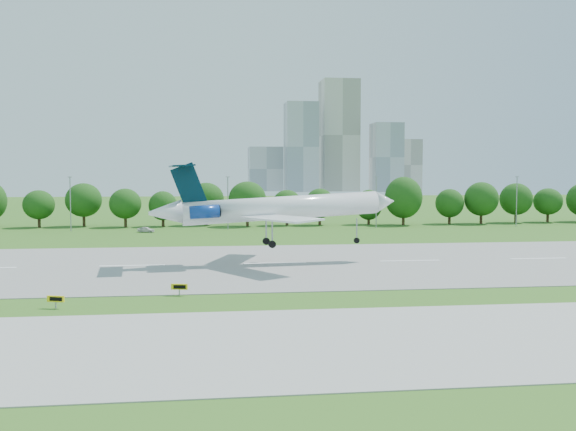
{
  "coord_description": "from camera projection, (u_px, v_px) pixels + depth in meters",
  "views": [
    {
      "loc": [
        10.67,
        -65.64,
        12.93
      ],
      "look_at": [
        21.02,
        18.0,
        7.37
      ],
      "focal_mm": 40.0,
      "sensor_mm": 36.0,
      "label": 1
    }
  ],
  "objects": [
    {
      "name": "service_vehicle_b",
      "position": [
        146.0,
        230.0,
        140.2
      ],
      "size": [
        4.01,
        2.76,
        1.27
      ],
      "primitive_type": "imported",
      "rotation": [
        0.0,
        0.0,
        1.2
      ],
      "color": "silver",
      "rests_on": "ground"
    },
    {
      "name": "taxi_sign_right",
      "position": [
        179.0,
        287.0,
        67.72
      ],
      "size": [
        1.78,
        0.59,
        1.25
      ],
      "rotation": [
        0.0,
        0.0,
        -0.22
      ],
      "color": "gray",
      "rests_on": "ground"
    },
    {
      "name": "taxiway",
      "position": [
        63.0,
        350.0,
        46.72
      ],
      "size": [
        400.0,
        23.0,
        0.08
      ],
      "primitive_type": "cube",
      "color": "#ADADA8",
      "rests_on": "ground"
    },
    {
      "name": "ground",
      "position": [
        103.0,
        302.0,
        64.54
      ],
      "size": [
        600.0,
        600.0,
        0.0
      ],
      "primitive_type": "plane",
      "color": "#2D641A",
      "rests_on": "ground"
    },
    {
      "name": "airliner",
      "position": [
        270.0,
        208.0,
        90.93
      ],
      "size": [
        36.07,
        26.1,
        11.95
      ],
      "rotation": [
        0.0,
        -0.05,
        0.11
      ],
      "color": "white",
      "rests_on": "ground"
    },
    {
      "name": "tree_line",
      "position": [
        165.0,
        201.0,
        155.24
      ],
      "size": [
        288.4,
        8.4,
        10.4
      ],
      "color": "#382314",
      "rests_on": "ground"
    },
    {
      "name": "skyline",
      "position": [
        333.0,
        149.0,
        461.63
      ],
      "size": [
        127.0,
        52.0,
        80.0
      ],
      "color": "#B2B2B7",
      "rests_on": "ground"
    },
    {
      "name": "light_poles",
      "position": [
        150.0,
        202.0,
        145.02
      ],
      "size": [
        175.9,
        0.25,
        12.19
      ],
      "color": "gray",
      "rests_on": "ground"
    },
    {
      "name": "taxi_sign_centre",
      "position": [
        56.0,
        299.0,
        61.29
      ],
      "size": [
        1.73,
        0.71,
        1.23
      ],
      "rotation": [
        0.0,
        0.0,
        -0.31
      ],
      "color": "gray",
      "rests_on": "ground"
    },
    {
      "name": "runway",
      "position": [
        132.0,
        266.0,
        89.3
      ],
      "size": [
        400.0,
        45.0,
        0.08
      ],
      "primitive_type": "cube",
      "color": "gray",
      "rests_on": "ground"
    }
  ]
}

